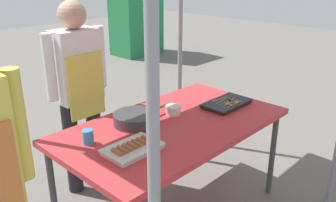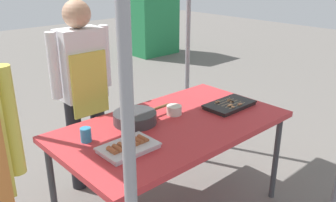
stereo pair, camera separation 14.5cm
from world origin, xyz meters
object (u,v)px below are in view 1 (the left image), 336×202
at_px(neighbor_stall_left, 136,2).
at_px(drink_cup_near_edge, 88,137).
at_px(vendor_woman, 79,84).
at_px(cooking_wok, 135,118).
at_px(stall_table, 173,130).
at_px(tray_meat_skewers, 227,103).
at_px(condiment_bowl, 173,110).
at_px(tray_grilled_sausages, 133,148).

bearing_deg(neighbor_stall_left, drink_cup_near_edge, -134.39).
bearing_deg(vendor_woman, cooking_wok, 93.94).
distance_m(stall_table, drink_cup_near_edge, 0.61).
distance_m(tray_meat_skewers, neighbor_stall_left, 4.99).
relative_size(stall_table, condiment_bowl, 14.48).
height_order(tray_grilled_sausages, neighbor_stall_left, neighbor_stall_left).
distance_m(tray_grilled_sausages, condiment_bowl, 0.61).
bearing_deg(drink_cup_near_edge, vendor_woman, 60.64).
xyz_separation_m(condiment_bowl, neighbor_stall_left, (3.15, 3.98, 0.27)).
height_order(tray_meat_skewers, condiment_bowl, condiment_bowl).
xyz_separation_m(stall_table, cooking_wok, (-0.19, 0.18, 0.09)).
bearing_deg(stall_table, condiment_bowl, 43.63).
xyz_separation_m(stall_table, neighbor_stall_left, (3.26, 4.09, 0.35)).
bearing_deg(condiment_bowl, cooking_wok, 166.54).
xyz_separation_m(condiment_bowl, drink_cup_near_edge, (-0.69, 0.06, 0.01)).
relative_size(tray_grilled_sausages, neighbor_stall_left, 0.16).
bearing_deg(condiment_bowl, tray_meat_skewers, -23.66).
height_order(condiment_bowl, drink_cup_near_edge, drink_cup_near_edge).
height_order(tray_grilled_sausages, condiment_bowl, condiment_bowl).
bearing_deg(neighbor_stall_left, tray_meat_skewers, -123.33).
relative_size(tray_meat_skewers, cooking_wok, 0.85).
relative_size(stall_table, neighbor_stall_left, 0.76).
height_order(tray_grilled_sausages, tray_meat_skewers, tray_grilled_sausages).
bearing_deg(tray_meat_skewers, tray_grilled_sausages, -178.19).
relative_size(tray_meat_skewers, drink_cup_near_edge, 4.39).
bearing_deg(drink_cup_near_edge, stall_table, -15.97).
height_order(stall_table, drink_cup_near_edge, drink_cup_near_edge).
distance_m(tray_grilled_sausages, vendor_woman, 0.93).
bearing_deg(neighbor_stall_left, tray_grilled_sausages, -131.57).
bearing_deg(drink_cup_near_edge, tray_meat_skewers, -12.11).
xyz_separation_m(cooking_wok, condiment_bowl, (0.30, -0.07, -0.01)).
bearing_deg(tray_grilled_sausages, condiment_bowl, 20.35).
bearing_deg(tray_grilled_sausages, vendor_woman, 75.65).
bearing_deg(vendor_woman, drink_cup_near_edge, 60.64).
distance_m(stall_table, vendor_woman, 0.85).
height_order(cooking_wok, condiment_bowl, cooking_wok).
relative_size(stall_table, tray_meat_skewers, 4.09).
height_order(stall_table, neighbor_stall_left, neighbor_stall_left).
xyz_separation_m(tray_meat_skewers, vendor_woman, (-0.75, 0.86, 0.14)).
bearing_deg(cooking_wok, stall_table, -44.23).
bearing_deg(tray_grilled_sausages, stall_table, 12.67).
bearing_deg(cooking_wok, condiment_bowl, -13.46).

